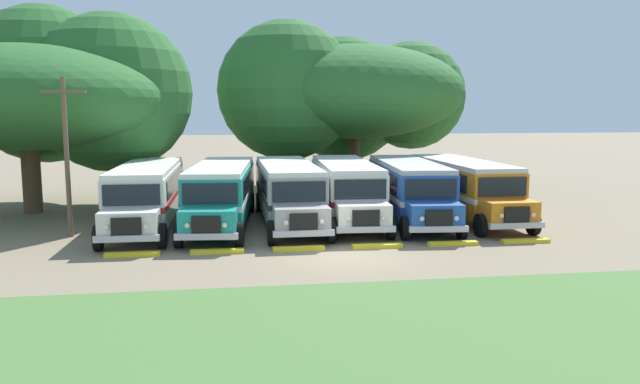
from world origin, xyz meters
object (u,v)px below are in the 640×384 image
object	(u,v)px
parked_bus_slot_1	(221,191)
parked_bus_slot_4	(409,187)
broad_shade_tree	(347,94)
utility_pole	(66,152)
parked_bus_slot_0	(147,192)
parked_bus_slot_2	(288,190)
secondary_tree	(44,94)
parked_bus_slot_5	(464,185)
parked_bus_slot_3	(346,187)

from	to	relation	value
parked_bus_slot_1	parked_bus_slot_4	xyz separation A→B (m)	(9.12, 0.08, 0.00)
broad_shade_tree	utility_pole	size ratio (longest dim) A/B	2.62
parked_bus_slot_1	broad_shade_tree	xyz separation A→B (m)	(8.52, 13.07, 4.84)
parked_bus_slot_0	parked_bus_slot_2	world-z (taller)	same
parked_bus_slot_2	utility_pole	size ratio (longest dim) A/B	1.61
parked_bus_slot_1	broad_shade_tree	distance (m)	16.34
parked_bus_slot_1	secondary_tree	xyz separation A→B (m)	(-9.30, 6.02, 4.62)
parked_bus_slot_4	parked_bus_slot_1	bearing A→B (deg)	-84.81
parked_bus_slot_0	parked_bus_slot_4	xyz separation A→B (m)	(12.53, -0.01, 0.00)
parked_bus_slot_5	broad_shade_tree	world-z (taller)	broad_shade_tree
secondary_tree	utility_pole	distance (m)	8.86
parked_bus_slot_3	secondary_tree	xyz separation A→B (m)	(-15.33, 5.56, 4.62)
broad_shade_tree	utility_pole	bearing A→B (deg)	-134.76
parked_bus_slot_2	parked_bus_slot_5	distance (m)	8.92
parked_bus_slot_3	secondary_tree	bearing A→B (deg)	-107.04
parked_bus_slot_4	parked_bus_slot_5	world-z (taller)	same
parked_bus_slot_3	parked_bus_slot_4	bearing A→B (deg)	86.01
parked_bus_slot_1	parked_bus_slot_3	size ratio (longest dim) A/B	1.01
parked_bus_slot_1	parked_bus_slot_2	world-z (taller)	same
parked_bus_slot_4	broad_shade_tree	bearing A→B (deg)	-172.70
parked_bus_slot_1	broad_shade_tree	bearing A→B (deg)	152.24
parked_bus_slot_1	parked_bus_slot_3	distance (m)	6.05
parked_bus_slot_3	parked_bus_slot_5	bearing A→B (deg)	91.85
parked_bus_slot_3	broad_shade_tree	xyz separation A→B (m)	(2.49, 12.62, 4.84)
parked_bus_slot_2	broad_shade_tree	size ratio (longest dim) A/B	0.62
parked_bus_slot_3	parked_bus_slot_0	bearing A→B (deg)	-84.91
utility_pole	parked_bus_slot_0	bearing A→B (deg)	34.47
parked_bus_slot_0	parked_bus_slot_4	distance (m)	12.53
parked_bus_slot_5	secondary_tree	distance (m)	22.57
broad_shade_tree	parked_bus_slot_0	bearing A→B (deg)	-132.59
parked_bus_slot_2	parked_bus_slot_4	distance (m)	5.98
parked_bus_slot_0	parked_bus_slot_1	size ratio (longest dim) A/B	0.99
parked_bus_slot_0	parked_bus_slot_2	bearing A→B (deg)	90.26
parked_bus_slot_0	parked_bus_slot_2	size ratio (longest dim) A/B	1.00
parked_bus_slot_4	utility_pole	xyz separation A→B (m)	(-15.47, -2.01, 2.02)
parked_bus_slot_1	parked_bus_slot_2	bearing A→B (deg)	96.55
parked_bus_slot_2	parked_bus_slot_4	bearing A→B (deg)	89.75
parked_bus_slot_5	utility_pole	world-z (taller)	utility_pole
parked_bus_slot_3	broad_shade_tree	distance (m)	13.74
parked_bus_slot_1	parked_bus_slot_5	world-z (taller)	same
parked_bus_slot_0	secondary_tree	world-z (taller)	secondary_tree
parked_bus_slot_1	parked_bus_slot_4	distance (m)	9.12
utility_pole	parked_bus_slot_4	bearing A→B (deg)	7.39
parked_bus_slot_0	parked_bus_slot_1	world-z (taller)	same
broad_shade_tree	secondary_tree	distance (m)	19.17
parked_bus_slot_1	utility_pole	bearing A→B (deg)	-67.79
parked_bus_slot_0	parked_bus_slot_5	bearing A→B (deg)	91.44
parked_bus_slot_3	utility_pole	distance (m)	12.77
parked_bus_slot_0	parked_bus_slot_4	bearing A→B (deg)	90.46
parked_bus_slot_5	secondary_tree	world-z (taller)	secondary_tree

